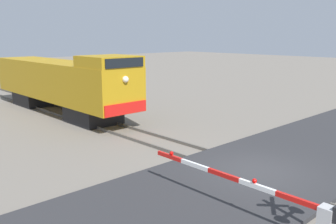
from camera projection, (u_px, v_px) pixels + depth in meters
ground_plane at (258, 174)px, 14.42m from camera, size 160.00×160.00×0.00m
rail_track_left at (247, 177)px, 13.92m from camera, size 0.08×80.00×0.15m
rail_track_right at (268, 168)px, 14.88m from camera, size 0.08×80.00×0.15m
road_surface at (258, 172)px, 14.40m from camera, size 36.00×6.32×0.16m
locomotive at (62, 82)px, 25.39m from camera, size 2.96×15.48×4.24m
crossing_gate at (291, 209)px, 9.64m from camera, size 0.36×6.71×1.39m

